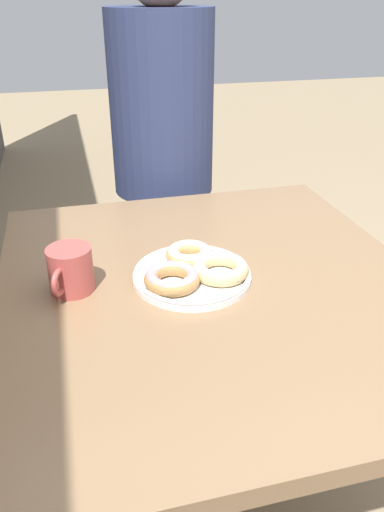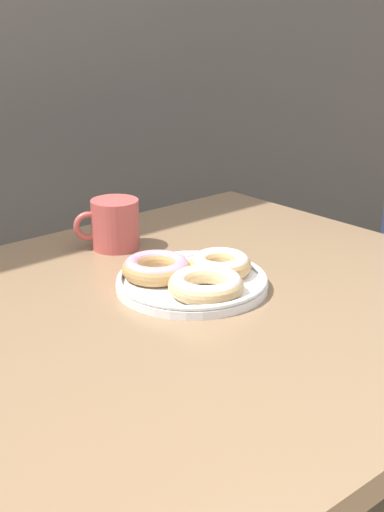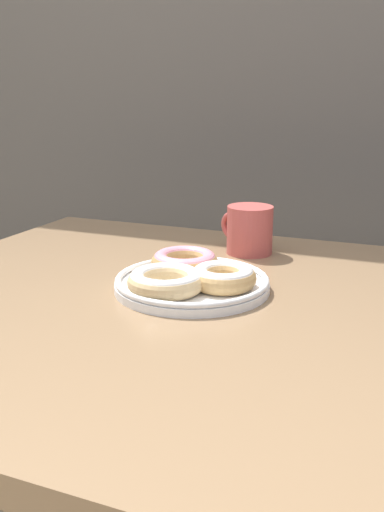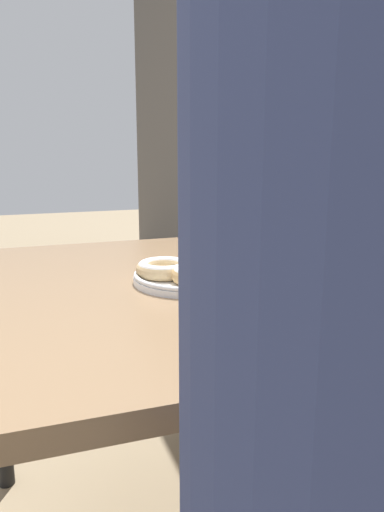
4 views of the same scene
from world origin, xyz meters
name	(u,v)px [view 4 (image 4 of 4)]	position (x,y,z in m)	size (l,w,h in m)	color
dining_table	(171,314)	(0.00, 0.25, 0.67)	(1.04, 0.94, 0.75)	#846647
donut_plate	(190,271)	(0.01, 0.29, 0.78)	(0.27, 0.28, 0.05)	white
coffee_mug	(299,254)	(0.04, 0.56, 0.80)	(0.12, 0.10, 0.10)	#B74C47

